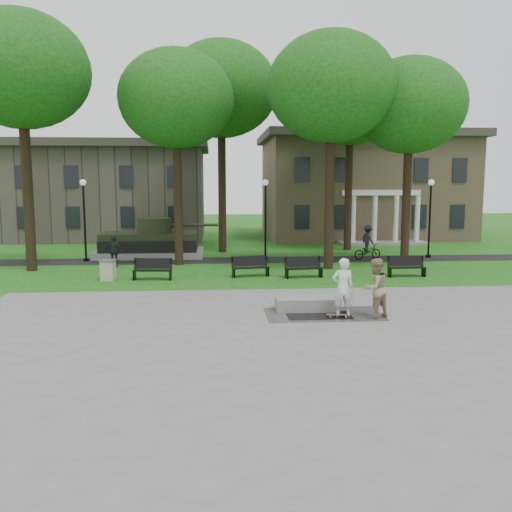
{
  "coord_description": "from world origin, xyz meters",
  "views": [
    {
      "loc": [
        -2.49,
        -19.58,
        4.5
      ],
      "look_at": [
        -0.74,
        3.4,
        1.4
      ],
      "focal_mm": 38.0,
      "sensor_mm": 36.0,
      "label": 1
    }
  ],
  "objects_px": {
    "skateboarder": "(343,287)",
    "concrete_block": "(307,304)",
    "friend_watching": "(375,288)",
    "trash_bin": "(108,270)",
    "cyclist": "(368,245)",
    "park_bench_0": "(153,269)"
  },
  "relations": [
    {
      "from": "skateboarder",
      "to": "friend_watching",
      "type": "bearing_deg",
      "value": 168.42
    },
    {
      "from": "skateboarder",
      "to": "concrete_block",
      "type": "bearing_deg",
      "value": -43.07
    },
    {
      "from": "concrete_block",
      "to": "friend_watching",
      "type": "xyz_separation_m",
      "value": [
        2.08,
        -1.27,
        0.78
      ]
    },
    {
      "from": "park_bench_0",
      "to": "skateboarder",
      "type": "bearing_deg",
      "value": -42.23
    },
    {
      "from": "cyclist",
      "to": "friend_watching",
      "type": "bearing_deg",
      "value": 146.83
    },
    {
      "from": "skateboarder",
      "to": "cyclist",
      "type": "relative_size",
      "value": 0.99
    },
    {
      "from": "concrete_block",
      "to": "cyclist",
      "type": "bearing_deg",
      "value": 65.41
    },
    {
      "from": "cyclist",
      "to": "park_bench_0",
      "type": "xyz_separation_m",
      "value": [
        -12.01,
        -6.0,
        -0.31
      ]
    },
    {
      "from": "park_bench_0",
      "to": "trash_bin",
      "type": "bearing_deg",
      "value": -175.4
    },
    {
      "from": "skateboarder",
      "to": "friend_watching",
      "type": "xyz_separation_m",
      "value": [
        1.04,
        -0.24,
        0.0
      ]
    },
    {
      "from": "cyclist",
      "to": "trash_bin",
      "type": "relative_size",
      "value": 2.11
    },
    {
      "from": "concrete_block",
      "to": "skateboarder",
      "type": "distance_m",
      "value": 1.66
    },
    {
      "from": "trash_bin",
      "to": "cyclist",
      "type": "bearing_deg",
      "value": 23.06
    },
    {
      "from": "friend_watching",
      "to": "trash_bin",
      "type": "relative_size",
      "value": 2.1
    },
    {
      "from": "cyclist",
      "to": "park_bench_0",
      "type": "bearing_deg",
      "value": 98.34
    },
    {
      "from": "skateboarder",
      "to": "trash_bin",
      "type": "bearing_deg",
      "value": -38.49
    },
    {
      "from": "park_bench_0",
      "to": "concrete_block",
      "type": "bearing_deg",
      "value": -42.63
    },
    {
      "from": "skateboarder",
      "to": "park_bench_0",
      "type": "distance_m",
      "value": 10.62
    },
    {
      "from": "friend_watching",
      "to": "cyclist",
      "type": "xyz_separation_m",
      "value": [
        3.74,
        14.0,
        -0.19
      ]
    },
    {
      "from": "concrete_block",
      "to": "skateboarder",
      "type": "bearing_deg",
      "value": -44.48
    },
    {
      "from": "skateboarder",
      "to": "cyclist",
      "type": "bearing_deg",
      "value": -107.75
    },
    {
      "from": "skateboarder",
      "to": "park_bench_0",
      "type": "relative_size",
      "value": 1.09
    }
  ]
}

